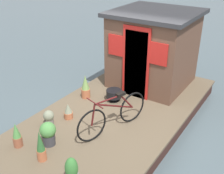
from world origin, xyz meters
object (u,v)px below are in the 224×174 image
Objects in this scene: potted_plant_rosemary at (41,147)px; potted_plant_ivy at (72,173)px; bicycle at (113,114)px; potted_plant_sage at (49,118)px; houseboat_cabin at (153,49)px; charcoal_grill at (114,94)px; potted_plant_lavender at (48,133)px; potted_plant_mint at (68,111)px; potted_plant_basil at (86,87)px; potted_plant_thyme at (17,135)px.

potted_plant_ivy is (-0.16, -0.85, -0.03)m from potted_plant_rosemary.
bicycle reaches higher than potted_plant_sage.
potted_plant_rosemary is at bearing -141.84° from potted_plant_sage.
potted_plant_sage is at bearing 163.86° from houseboat_cabin.
potted_plant_lavender is at bearing 177.03° from charcoal_grill.
potted_plant_mint is at bearing 18.62° from potted_plant_lavender.
potted_plant_basil is 1.62× the size of charcoal_grill.
potted_plant_rosemary is at bearing -91.80° from potted_plant_thyme.
houseboat_cabin reaches higher than potted_plant_basil.
potted_plant_sage is at bearing 38.16° from potted_plant_rosemary.
potted_plant_thyme reaches higher than potted_plant_mint.
charcoal_grill is at bearing 167.57° from houseboat_cabin.
potted_plant_rosemary reaches higher than potted_plant_lavender.
potted_plant_mint reaches higher than potted_plant_sage.
potted_plant_rosemary is 0.87m from potted_plant_ivy.
charcoal_grill is at bearing -18.78° from potted_plant_mint.
potted_plant_thyme is at bearing -179.54° from potted_plant_sage.
bicycle is at bearing -64.03° from potted_plant_sage.
potted_plant_rosemary reaches higher than potted_plant_thyme.
potted_plant_basil reaches higher than potted_plant_thyme.
potted_plant_rosemary and potted_plant_basil have the same top height.
potted_plant_rosemary is 1.25× the size of potted_plant_lavender.
houseboat_cabin is 4.19m from potted_plant_ivy.
bicycle is 3.48× the size of potted_plant_lavender.
potted_plant_basil is at bearing 149.27° from houseboat_cabin.
potted_plant_basil is (2.24, 0.78, -0.00)m from potted_plant_rosemary.
potted_plant_mint is at bearing -20.58° from potted_plant_sage.
potted_plant_rosemary reaches higher than potted_plant_sage.
charcoal_grill is (2.65, 0.95, -0.08)m from potted_plant_ivy.
potted_plant_sage is (0.85, 0.67, -0.10)m from potted_plant_rosemary.
houseboat_cabin is at bearing 7.99° from bicycle.
houseboat_cabin is 2.07m from potted_plant_basil.
potted_plant_ivy is at bearing -169.84° from bicycle.
potted_plant_mint is at bearing 161.22° from charcoal_grill.
houseboat_cabin is 4.28× the size of potted_plant_lavender.
potted_plant_ivy is (-4.08, -0.63, -0.74)m from houseboat_cabin.
houseboat_cabin is 1.23× the size of bicycle.
bicycle is at bearing -35.72° from potted_plant_lavender.
bicycle is 4.87× the size of potted_plant_sage.
potted_plant_basil is 2.90m from potted_plant_ivy.
potted_plant_mint is at bearing 43.37° from potted_plant_ivy.
houseboat_cabin is 3.29m from potted_plant_sage.
potted_plant_basil is at bearing 15.64° from potted_plant_mint.
houseboat_cabin is 3.43× the size of potted_plant_rosemary.
potted_plant_ivy reaches higher than potted_plant_thyme.
potted_plant_sage is (-0.43, 0.16, 0.02)m from potted_plant_mint.
potted_plant_ivy is (-0.18, -1.51, 0.02)m from potted_plant_thyme.
potted_plant_sage is at bearing 56.38° from potted_plant_ivy.
potted_plant_thyme is at bearing 167.10° from charcoal_grill.
bicycle is 1.56m from potted_plant_basil.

